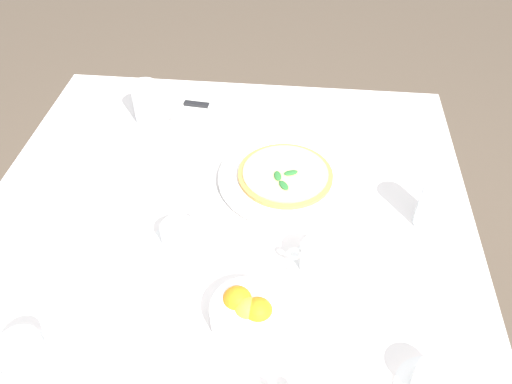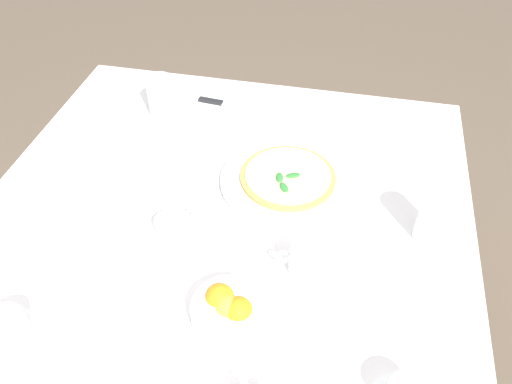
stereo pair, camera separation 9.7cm
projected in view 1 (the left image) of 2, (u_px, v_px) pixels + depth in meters
name	position (u px, v px, depth m)	size (l,w,h in m)	color
ground_plane	(234.00, 365.00, 1.72)	(8.00, 8.00, 0.00)	brown
dining_table	(227.00, 249.00, 1.30)	(1.18, 1.18, 0.73)	white
pizza_plate	(285.00, 178.00, 1.30)	(0.34, 0.34, 0.02)	white
pizza	(285.00, 174.00, 1.29)	(0.24, 0.24, 0.02)	#C68E47
coffee_cup_right_edge	(179.00, 236.00, 1.14)	(0.13, 0.13, 0.06)	white
coffee_cup_center_back	(317.00, 258.00, 1.08)	(0.13, 0.13, 0.07)	white
coffee_cup_far_right	(434.00, 384.00, 0.88)	(0.13, 0.13, 0.06)	white
coffee_cup_near_left	(23.00, 354.00, 0.92)	(0.13, 0.13, 0.07)	white
water_glass_left_edge	(147.00, 105.00, 1.46)	(0.07, 0.07, 0.13)	white
water_glass_near_right	(433.00, 207.00, 1.16)	(0.07, 0.07, 0.12)	white
napkin_folded	(212.00, 110.00, 1.52)	(0.22, 0.13, 0.02)	white
dinner_knife	(213.00, 106.00, 1.51)	(0.20, 0.04, 0.01)	silver
citrus_bowl	(248.00, 312.00, 0.99)	(0.15, 0.15, 0.07)	white
menu_card	(69.00, 208.00, 1.19)	(0.09, 0.03, 0.06)	white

